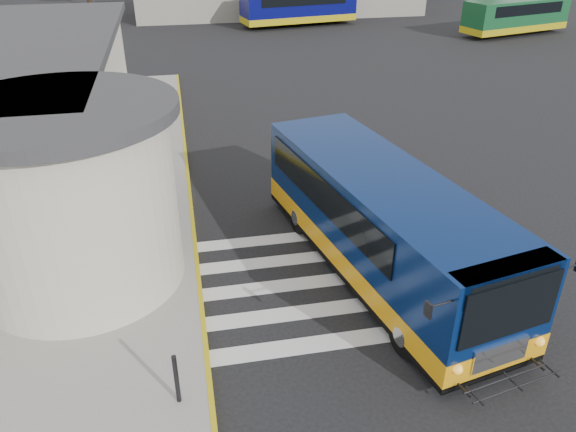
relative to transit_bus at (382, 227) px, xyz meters
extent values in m
plane|color=black|center=(-0.90, 0.56, -1.39)|extent=(140.00, 140.00, 0.00)
cube|color=gray|center=(-9.90, 4.56, -1.31)|extent=(10.00, 34.00, 0.15)
cube|color=gold|center=(-4.95, 4.56, -1.31)|extent=(0.12, 34.00, 0.16)
cylinder|color=beige|center=(-7.90, 1.06, 1.01)|extent=(5.20, 5.20, 4.50)
cylinder|color=#38383A|center=(-7.90, 1.06, 3.41)|extent=(5.80, 5.80, 0.30)
cube|color=black|center=(-7.38, 5.56, -0.14)|extent=(0.08, 1.20, 2.20)
cube|color=#38383A|center=(-6.90, 5.56, 1.16)|extent=(1.20, 1.80, 0.12)
cube|color=silver|center=(-1.40, -2.64, -1.38)|extent=(8.00, 0.55, 0.01)
cube|color=silver|center=(-1.40, -1.44, -1.38)|extent=(8.00, 0.55, 0.01)
cube|color=silver|center=(-1.40, -0.24, -1.38)|extent=(8.00, 0.55, 0.01)
cube|color=silver|center=(-1.40, 0.96, -1.38)|extent=(8.00, 0.55, 0.01)
cube|color=silver|center=(-1.40, 2.16, -1.38)|extent=(8.00, 0.55, 0.01)
cube|color=#061B4D|center=(-0.01, 0.04, 0.27)|extent=(4.44, 9.84, 2.48)
cube|color=orange|center=(-0.01, 0.04, -0.67)|extent=(4.48, 9.87, 0.59)
cube|color=black|center=(-0.01, 0.04, -1.02)|extent=(4.47, 9.86, 0.23)
cube|color=black|center=(0.92, -4.64, 0.67)|extent=(2.29, 0.52, 1.32)
cube|color=silver|center=(0.93, -4.65, -0.49)|extent=(1.36, 0.33, 0.58)
cube|color=black|center=(-1.49, 0.61, 0.78)|extent=(1.40, 6.84, 0.95)
cube|color=black|center=(1.14, 1.13, 0.78)|extent=(1.40, 6.84, 0.95)
cylinder|color=black|center=(-0.53, -3.30, -0.88)|extent=(0.51, 1.06, 1.01)
cylinder|color=black|center=(1.75, -2.84, -0.88)|extent=(0.51, 1.06, 1.01)
cylinder|color=black|center=(-1.68, 2.50, -0.88)|extent=(0.51, 1.06, 1.01)
cylinder|color=black|center=(0.60, 2.96, -0.88)|extent=(0.51, 1.06, 1.01)
cube|color=black|center=(-0.92, -4.83, 1.09)|extent=(0.09, 0.20, 0.32)
imported|color=black|center=(-6.56, -0.67, -0.33)|extent=(0.54, 0.73, 1.82)
imported|color=black|center=(-6.56, 0.34, -0.29)|extent=(0.97, 1.09, 1.89)
cylinder|color=black|center=(-5.59, -3.87, -0.65)|extent=(0.10, 0.10, 1.19)
cube|color=#070956|center=(5.58, 36.13, 0.25)|extent=(9.85, 4.27, 2.44)
cube|color=gold|center=(5.58, 36.13, -0.73)|extent=(9.89, 4.31, 0.53)
cube|color=#154F28|center=(21.39, 29.10, 0.13)|extent=(9.17, 4.67, 2.26)
cube|color=gold|center=(21.39, 29.10, -0.78)|extent=(9.21, 4.71, 0.49)
cube|color=black|center=(21.39, 29.10, 0.67)|extent=(7.29, 4.21, 0.79)
camera|label=1|loc=(-5.02, -12.28, 7.54)|focal=35.00mm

